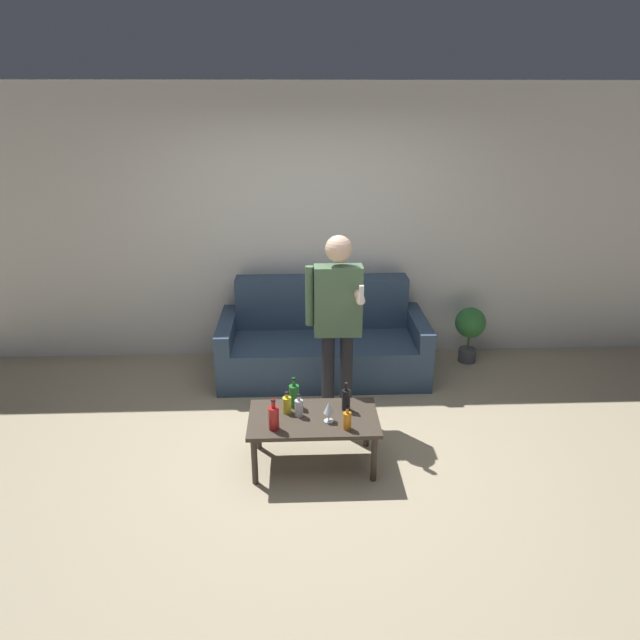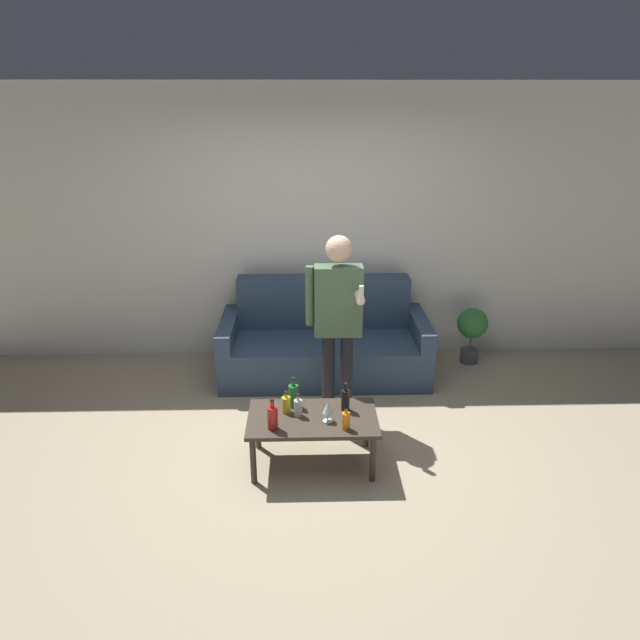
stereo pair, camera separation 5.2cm
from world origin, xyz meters
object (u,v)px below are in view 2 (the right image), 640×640
coffee_table (313,422)px  person_standing_front (338,314)px  couch (324,342)px  bottle_orange (345,399)px

coffee_table → person_standing_front: size_ratio=0.60×
coffee_table → couch: bearing=84.9°
bottle_orange → person_standing_front: bearing=93.0°
couch → coffee_table: couch is taller
coffee_table → person_standing_front: (0.21, 0.67, 0.58)m
coffee_table → bottle_orange: 0.29m
coffee_table → bottle_orange: bearing=21.2°
couch → bottle_orange: (0.11, -1.44, 0.17)m
coffee_table → bottle_orange: bottle_orange is taller
couch → bottle_orange: bearing=-85.8°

